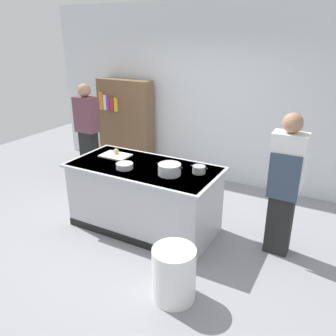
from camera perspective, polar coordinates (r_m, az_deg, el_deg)
name	(u,v)px	position (r m, az deg, el deg)	size (l,w,h in m)	color
ground_plane	(145,226)	(4.86, -3.78, -9.61)	(10.00, 10.00, 0.00)	gray
back_wall	(208,95)	(6.11, 6.67, 11.94)	(6.40, 0.12, 3.00)	silver
counter_island	(144,196)	(4.63, -3.92, -4.68)	(1.98, 0.98, 0.90)	#B7BABF
cutting_board	(115,156)	(4.85, -8.70, 2.06)	(0.40, 0.28, 0.02)	silver
onion	(116,151)	(4.88, -8.58, 2.77)	(0.08, 0.08, 0.08)	tan
stock_pot	(170,169)	(4.16, 0.26, -0.22)	(0.34, 0.28, 0.14)	#B7BABF
sauce_pan	(199,169)	(4.23, 5.14, -0.25)	(0.23, 0.16, 0.09)	#99999E
mixing_bowl	(125,166)	(4.39, -7.20, 0.36)	(0.22, 0.22, 0.07)	#B7BABF
trash_bin	(174,274)	(3.57, 0.98, -17.11)	(0.44, 0.44, 0.57)	white
person_chef	(285,183)	(4.14, 18.75, -2.33)	(0.38, 0.25, 1.72)	black
person_guest	(88,131)	(6.17, -13.15, 6.01)	(0.38, 0.24, 1.72)	black
bookshelf	(126,124)	(6.73, -7.00, 7.17)	(1.10, 0.31, 1.70)	brown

